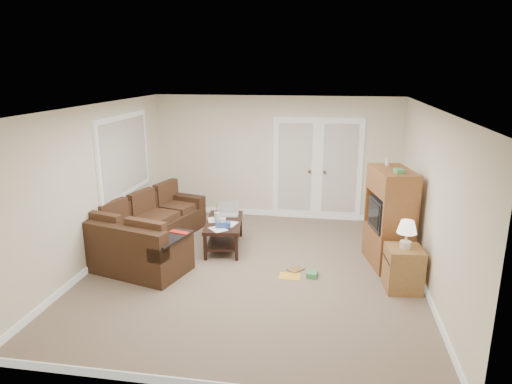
% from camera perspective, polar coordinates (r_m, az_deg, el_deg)
% --- Properties ---
extents(floor, '(5.50, 5.50, 0.00)m').
position_cam_1_polar(floor, '(7.16, -0.32, -9.79)').
color(floor, gray).
rests_on(floor, ground).
extents(ceiling, '(5.00, 5.50, 0.02)m').
position_cam_1_polar(ceiling, '(6.51, -0.36, 10.57)').
color(ceiling, white).
rests_on(ceiling, wall_back).
extents(wall_left, '(0.02, 5.50, 2.50)m').
position_cam_1_polar(wall_left, '(7.55, -19.40, 0.73)').
color(wall_left, white).
rests_on(wall_left, floor).
extents(wall_right, '(0.02, 5.50, 2.50)m').
position_cam_1_polar(wall_right, '(6.78, 20.96, -1.01)').
color(wall_right, white).
rests_on(wall_right, floor).
extents(wall_back, '(5.00, 0.02, 2.50)m').
position_cam_1_polar(wall_back, '(9.38, 2.50, 4.32)').
color(wall_back, white).
rests_on(wall_back, floor).
extents(wall_front, '(5.00, 0.02, 2.50)m').
position_cam_1_polar(wall_front, '(4.20, -6.76, -10.00)').
color(wall_front, white).
rests_on(wall_front, floor).
extents(baseboards, '(5.00, 5.50, 0.10)m').
position_cam_1_polar(baseboards, '(7.14, -0.32, -9.42)').
color(baseboards, white).
rests_on(baseboards, floor).
extents(french_doors, '(1.80, 0.05, 2.13)m').
position_cam_1_polar(french_doors, '(9.33, 7.65, 2.78)').
color(french_doors, white).
rests_on(french_doors, floor).
extents(window_left, '(0.05, 1.92, 1.42)m').
position_cam_1_polar(window_left, '(8.34, -16.12, 4.43)').
color(window_left, white).
rests_on(window_left, wall_left).
extents(sectional_sofa, '(1.92, 3.00, 0.81)m').
position_cam_1_polar(sectional_sofa, '(7.95, -13.79, -5.16)').
color(sectional_sofa, '#3C2617').
rests_on(sectional_sofa, floor).
extents(coffee_table, '(0.75, 1.26, 0.81)m').
position_cam_1_polar(coffee_table, '(7.96, -3.99, -5.10)').
color(coffee_table, black).
rests_on(coffee_table, floor).
extents(tv_armoire, '(0.72, 1.06, 1.66)m').
position_cam_1_polar(tv_armoire, '(7.42, 16.33, -3.04)').
color(tv_armoire, brown).
rests_on(tv_armoire, floor).
extents(side_cabinet, '(0.53, 0.53, 1.02)m').
position_cam_1_polar(side_cabinet, '(6.77, 17.96, -8.69)').
color(side_cabinet, olive).
rests_on(side_cabinet, floor).
extents(space_heater, '(0.15, 0.14, 0.31)m').
position_cam_1_polar(space_heater, '(9.35, 15.00, -3.18)').
color(space_heater, silver).
rests_on(space_heater, floor).
extents(floor_magazine, '(0.31, 0.25, 0.01)m').
position_cam_1_polar(floor_magazine, '(6.99, 4.22, -10.45)').
color(floor_magazine, yellow).
rests_on(floor_magazine, floor).
extents(floor_greenbox, '(0.18, 0.22, 0.08)m').
position_cam_1_polar(floor_greenbox, '(7.00, 7.04, -10.16)').
color(floor_greenbox, '#439451').
rests_on(floor_greenbox, floor).
extents(floor_book, '(0.29, 0.30, 0.02)m').
position_cam_1_polar(floor_book, '(7.27, 4.47, -9.37)').
color(floor_book, brown).
rests_on(floor_book, floor).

